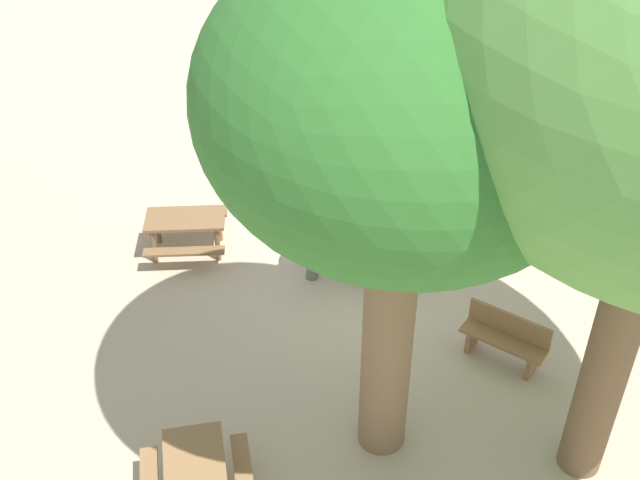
# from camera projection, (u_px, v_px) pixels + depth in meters

# --- Properties ---
(ground_plane) EXTENTS (60.00, 60.00, 0.00)m
(ground_plane) POSITION_uv_depth(u_px,v_px,m) (361.00, 278.00, 14.49)
(ground_plane) COLOR #BAA88C
(elephant) EXTENTS (1.65, 2.49, 1.71)m
(elephant) POSITION_uv_depth(u_px,v_px,m) (375.00, 222.00, 14.06)
(elephant) COLOR slate
(elephant) RESTS_ON ground_plane
(person_handler) EXTENTS (0.50, 0.32, 1.62)m
(person_handler) POSITION_uv_depth(u_px,v_px,m) (493.00, 208.00, 14.69)
(person_handler) COLOR #3F3833
(person_handler) RESTS_ON ground_plane
(shade_tree_main) EXTENTS (4.99, 4.57, 7.25)m
(shade_tree_main) POSITION_uv_depth(u_px,v_px,m) (404.00, 102.00, 8.30)
(shade_tree_main) COLOR brown
(shade_tree_main) RESTS_ON ground_plane
(wooden_bench) EXTENTS (1.18, 1.35, 0.88)m
(wooden_bench) POSITION_uv_depth(u_px,v_px,m) (505.00, 337.00, 12.52)
(wooden_bench) COLOR olive
(wooden_bench) RESTS_ON ground_plane
(picnic_table_near) EXTENTS (1.50, 1.52, 0.78)m
(picnic_table_near) POSITION_uv_depth(u_px,v_px,m) (186.00, 226.00, 14.85)
(picnic_table_near) COLOR brown
(picnic_table_near) RESTS_ON ground_plane
(picnic_table_far) EXTENTS (1.70, 1.68, 0.78)m
(picnic_table_far) POSITION_uv_depth(u_px,v_px,m) (196.00, 479.00, 10.17)
(picnic_table_far) COLOR olive
(picnic_table_far) RESTS_ON ground_plane
(feed_bucket) EXTENTS (0.36, 0.36, 0.32)m
(feed_bucket) POSITION_uv_depth(u_px,v_px,m) (445.00, 204.00, 16.24)
(feed_bucket) COLOR gray
(feed_bucket) RESTS_ON ground_plane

